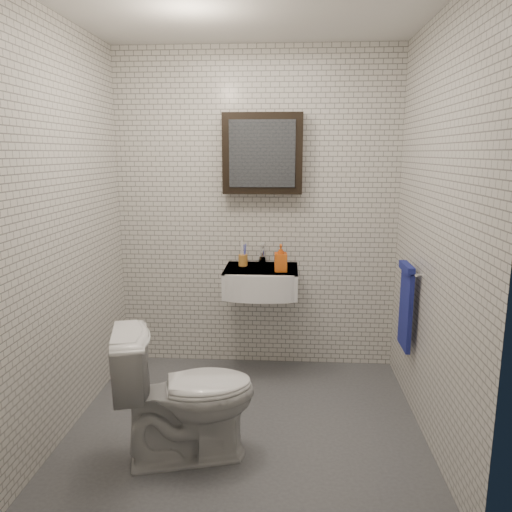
# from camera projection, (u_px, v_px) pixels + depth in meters

# --- Properties ---
(ground) EXTENTS (2.20, 2.00, 0.01)m
(ground) POSITION_uv_depth(u_px,v_px,m) (246.00, 423.00, 3.20)
(ground) COLOR #484B4F
(ground) RESTS_ON ground
(room_shell) EXTENTS (2.22, 2.02, 2.51)m
(room_shell) POSITION_uv_depth(u_px,v_px,m) (245.00, 195.00, 2.90)
(room_shell) COLOR silver
(room_shell) RESTS_ON ground
(washbasin) EXTENTS (0.55, 0.50, 0.20)m
(washbasin) POSITION_uv_depth(u_px,v_px,m) (261.00, 281.00, 3.76)
(washbasin) COLOR white
(washbasin) RESTS_ON room_shell
(faucet) EXTENTS (0.06, 0.20, 0.15)m
(faucet) POSITION_uv_depth(u_px,v_px,m) (262.00, 255.00, 3.92)
(faucet) COLOR silver
(faucet) RESTS_ON washbasin
(mirror_cabinet) EXTENTS (0.60, 0.15, 0.60)m
(mirror_cabinet) POSITION_uv_depth(u_px,v_px,m) (263.00, 154.00, 3.76)
(mirror_cabinet) COLOR black
(mirror_cabinet) RESTS_ON room_shell
(towel_rail) EXTENTS (0.09, 0.30, 0.58)m
(towel_rail) POSITION_uv_depth(u_px,v_px,m) (406.00, 303.00, 3.33)
(towel_rail) COLOR silver
(towel_rail) RESTS_ON room_shell
(toothbrush_cup) EXTENTS (0.07, 0.07, 0.19)m
(toothbrush_cup) POSITION_uv_depth(u_px,v_px,m) (243.00, 260.00, 3.84)
(toothbrush_cup) COLOR #B8782E
(toothbrush_cup) RESTS_ON washbasin
(soap_bottle) EXTENTS (0.10, 0.10, 0.20)m
(soap_bottle) POSITION_uv_depth(u_px,v_px,m) (281.00, 258.00, 3.66)
(soap_bottle) COLOR orange
(soap_bottle) RESTS_ON washbasin
(toilet) EXTENTS (0.85, 0.62, 0.78)m
(toilet) POSITION_uv_depth(u_px,v_px,m) (186.00, 393.00, 2.79)
(toilet) COLOR white
(toilet) RESTS_ON ground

